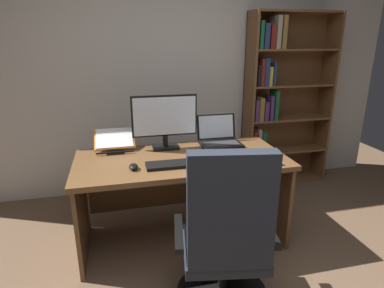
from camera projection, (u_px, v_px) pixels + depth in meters
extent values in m
cube|color=beige|center=(169.00, 69.00, 3.46)|extent=(5.04, 0.12, 2.67)
cube|color=brown|center=(181.00, 160.00, 2.58)|extent=(1.66, 0.78, 0.04)
cube|color=brown|center=(82.00, 213.00, 2.52)|extent=(0.03, 0.72, 0.70)
cube|color=brown|center=(270.00, 191.00, 2.88)|extent=(0.03, 0.72, 0.70)
cube|color=brown|center=(174.00, 180.00, 3.03)|extent=(1.54, 0.03, 0.49)
cube|color=brown|center=(249.00, 104.00, 3.56)|extent=(0.02, 0.28, 1.92)
cube|color=brown|center=(326.00, 100.00, 3.77)|extent=(0.02, 0.28, 1.92)
cube|color=brown|center=(282.00, 100.00, 3.79)|extent=(0.98, 0.01, 1.92)
cube|color=brown|center=(281.00, 179.00, 3.96)|extent=(0.93, 0.26, 0.02)
cube|color=gold|center=(251.00, 175.00, 3.80)|extent=(0.05, 0.18, 0.20)
cube|color=#195633|center=(255.00, 174.00, 3.80)|extent=(0.03, 0.18, 0.21)
cube|color=navy|center=(259.00, 173.00, 3.83)|extent=(0.06, 0.20, 0.20)
cube|color=#195633|center=(264.00, 169.00, 3.82)|extent=(0.04, 0.19, 0.30)
cube|color=#512D66|center=(267.00, 171.00, 3.86)|extent=(0.05, 0.22, 0.24)
cube|color=olive|center=(274.00, 172.00, 3.85)|extent=(0.06, 0.16, 0.21)
cube|color=brown|center=(284.00, 149.00, 3.84)|extent=(0.93, 0.26, 0.02)
cube|color=maroon|center=(252.00, 141.00, 3.68)|extent=(0.04, 0.22, 0.26)
cube|color=gray|center=(257.00, 141.00, 3.67)|extent=(0.04, 0.16, 0.28)
cube|color=#195633|center=(261.00, 142.00, 3.69)|extent=(0.05, 0.17, 0.25)
cube|color=brown|center=(287.00, 118.00, 3.73)|extent=(0.93, 0.26, 0.02)
cube|color=#512D66|center=(255.00, 110.00, 3.55)|extent=(0.04, 0.17, 0.23)
cube|color=olive|center=(258.00, 108.00, 3.57)|extent=(0.05, 0.21, 0.26)
cube|color=#512D66|center=(264.00, 111.00, 3.57)|extent=(0.05, 0.16, 0.20)
cube|color=#512D66|center=(269.00, 108.00, 3.58)|extent=(0.04, 0.17, 0.27)
cube|color=#195633|center=(274.00, 105.00, 3.58)|extent=(0.04, 0.16, 0.33)
cube|color=brown|center=(290.00, 85.00, 3.61)|extent=(0.93, 0.26, 0.02)
cube|color=black|center=(256.00, 75.00, 3.45)|extent=(0.03, 0.21, 0.22)
cube|color=maroon|center=(259.00, 72.00, 3.45)|extent=(0.04, 0.21, 0.28)
cube|color=navy|center=(264.00, 72.00, 3.45)|extent=(0.05, 0.19, 0.29)
cube|color=gold|center=(267.00, 76.00, 3.48)|extent=(0.04, 0.20, 0.20)
cube|color=navy|center=(271.00, 73.00, 3.48)|extent=(0.03, 0.21, 0.25)
cube|color=brown|center=(293.00, 50.00, 3.49)|extent=(0.93, 0.26, 0.02)
cube|color=#195633|center=(259.00, 35.00, 3.32)|extent=(0.04, 0.19, 0.27)
cube|color=navy|center=(263.00, 36.00, 3.35)|extent=(0.05, 0.22, 0.25)
cube|color=maroon|center=(269.00, 37.00, 3.37)|extent=(0.05, 0.22, 0.23)
cube|color=gray|center=(275.00, 32.00, 3.35)|extent=(0.05, 0.20, 0.33)
cube|color=olive|center=(281.00, 32.00, 3.36)|extent=(0.05, 0.18, 0.33)
cube|color=brown|center=(297.00, 12.00, 3.37)|extent=(0.93, 0.26, 0.02)
cylinder|color=black|center=(222.00, 272.00, 2.10)|extent=(0.06, 0.06, 0.30)
cube|color=#232833|center=(223.00, 248.00, 2.04)|extent=(0.57, 0.56, 0.07)
cube|color=#232833|center=(231.00, 212.00, 1.74)|extent=(0.49, 0.18, 0.68)
cube|color=black|center=(179.00, 233.00, 1.99)|extent=(0.11, 0.39, 0.04)
cube|color=black|center=(268.00, 229.00, 2.02)|extent=(0.11, 0.39, 0.04)
cube|color=black|center=(165.00, 147.00, 2.80)|extent=(0.22, 0.16, 0.02)
cylinder|color=black|center=(165.00, 141.00, 2.78)|extent=(0.04, 0.04, 0.09)
cube|color=black|center=(164.00, 116.00, 2.72)|extent=(0.55, 0.02, 0.35)
cube|color=silver|center=(165.00, 116.00, 2.70)|extent=(0.52, 0.00, 0.32)
cube|color=black|center=(221.00, 144.00, 2.87)|extent=(0.36, 0.24, 0.02)
cube|color=#2D2D30|center=(221.00, 143.00, 2.85)|extent=(0.31, 0.13, 0.00)
cube|color=black|center=(216.00, 127.00, 2.96)|extent=(0.36, 0.06, 0.22)
cube|color=silver|center=(216.00, 127.00, 2.96)|extent=(0.32, 0.05, 0.20)
cube|color=black|center=(174.00, 164.00, 2.41)|extent=(0.42, 0.15, 0.02)
ellipsoid|color=black|center=(133.00, 167.00, 2.34)|extent=(0.06, 0.10, 0.04)
cube|color=black|center=(115.00, 152.00, 2.68)|extent=(0.14, 0.12, 0.01)
cube|color=black|center=(115.00, 152.00, 2.64)|extent=(0.30, 0.01, 0.01)
cube|color=orange|center=(114.00, 139.00, 2.77)|extent=(0.33, 0.24, 0.13)
cube|color=white|center=(114.00, 138.00, 2.76)|extent=(0.31, 0.22, 0.11)
cube|color=navy|center=(232.00, 162.00, 2.46)|extent=(0.25, 0.28, 0.01)
cube|color=navy|center=(262.00, 160.00, 2.51)|extent=(0.25, 0.28, 0.01)
cube|color=white|center=(233.00, 161.00, 2.46)|extent=(0.23, 0.27, 0.02)
cube|color=white|center=(262.00, 159.00, 2.51)|extent=(0.23, 0.27, 0.02)
cylinder|color=#B7B7BC|center=(247.00, 160.00, 2.48)|extent=(0.03, 0.25, 0.02)
cube|color=white|center=(208.00, 155.00, 2.61)|extent=(0.18, 0.23, 0.01)
cylinder|color=navy|center=(210.00, 154.00, 2.61)|extent=(0.14, 0.04, 0.01)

